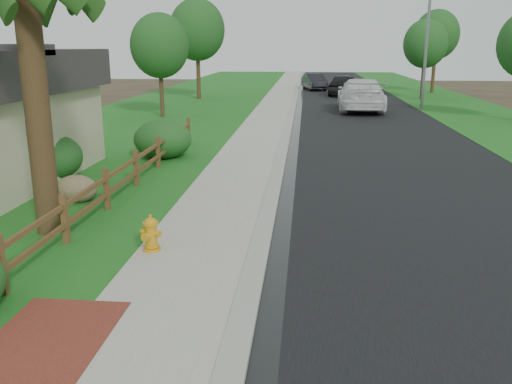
# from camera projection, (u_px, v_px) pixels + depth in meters

# --- Properties ---
(ground) EXTENTS (120.00, 120.00, 0.00)m
(ground) POSITION_uv_depth(u_px,v_px,m) (217.00, 319.00, 8.22)
(ground) COLOR #342B1C
(road) EXTENTS (8.00, 90.00, 0.02)m
(road) POSITION_uv_depth(u_px,v_px,m) (350.00, 100.00, 41.45)
(road) COLOR black
(road) RESTS_ON ground
(curb) EXTENTS (0.40, 90.00, 0.12)m
(curb) POSITION_uv_depth(u_px,v_px,m) (295.00, 99.00, 41.81)
(curb) COLOR #9C9A8D
(curb) RESTS_ON ground
(wet_gutter) EXTENTS (0.50, 90.00, 0.00)m
(wet_gutter) POSITION_uv_depth(u_px,v_px,m) (299.00, 99.00, 41.79)
(wet_gutter) COLOR black
(wet_gutter) RESTS_ON road
(sidewalk) EXTENTS (2.20, 90.00, 0.10)m
(sidewalk) POSITION_uv_depth(u_px,v_px,m) (278.00, 99.00, 41.93)
(sidewalk) COLOR gray
(sidewalk) RESTS_ON ground
(grass_strip) EXTENTS (1.60, 90.00, 0.06)m
(grass_strip) POSITION_uv_depth(u_px,v_px,m) (254.00, 99.00, 42.10)
(grass_strip) COLOR #1A5D1B
(grass_strip) RESTS_ON ground
(lawn_near) EXTENTS (9.00, 90.00, 0.04)m
(lawn_near) POSITION_uv_depth(u_px,v_px,m) (188.00, 98.00, 42.56)
(lawn_near) COLOR #1A5D1B
(lawn_near) RESTS_ON ground
(verge_far) EXTENTS (6.00, 90.00, 0.04)m
(verge_far) POSITION_uv_depth(u_px,v_px,m) (442.00, 100.00, 40.84)
(verge_far) COLOR #1A5D1B
(verge_far) RESTS_ON ground
(brick_patch) EXTENTS (1.60, 2.40, 0.11)m
(brick_patch) POSITION_uv_depth(u_px,v_px,m) (47.00, 343.00, 7.43)
(brick_patch) COLOR maroon
(brick_patch) RESTS_ON ground
(ranch_fence) EXTENTS (0.12, 16.92, 1.10)m
(ranch_fence) POSITION_uv_depth(u_px,v_px,m) (122.00, 176.00, 14.52)
(ranch_fence) COLOR #453017
(ranch_fence) RESTS_ON ground
(fire_hydrant) EXTENTS (0.48, 0.39, 0.73)m
(fire_hydrant) POSITION_uv_depth(u_px,v_px,m) (151.00, 234.00, 10.60)
(fire_hydrant) COLOR #C58817
(fire_hydrant) RESTS_ON sidewalk
(white_suv) EXTENTS (3.04, 7.02, 2.01)m
(white_suv) POSITION_uv_depth(u_px,v_px,m) (361.00, 95.00, 34.16)
(white_suv) COLOR silver
(white_suv) RESTS_ON road
(dark_car_mid) EXTENTS (3.08, 5.53, 1.78)m
(dark_car_mid) POSITION_uv_depth(u_px,v_px,m) (344.00, 84.00, 44.88)
(dark_car_mid) COLOR black
(dark_car_mid) RESTS_ON road
(dark_car_far) EXTENTS (2.54, 4.74, 1.48)m
(dark_car_far) POSITION_uv_depth(u_px,v_px,m) (314.00, 82.00, 50.46)
(dark_car_far) COLOR black
(dark_car_far) RESTS_ON road
(streetlight) EXTENTS (1.99, 1.02, 9.15)m
(streetlight) POSITION_uv_depth(u_px,v_px,m) (426.00, 26.00, 33.53)
(streetlight) COLOR slate
(streetlight) RESTS_ON ground
(boulder) EXTENTS (1.24, 1.02, 0.74)m
(boulder) POSITION_uv_depth(u_px,v_px,m) (76.00, 189.00, 14.21)
(boulder) COLOR brown
(boulder) RESTS_ON ground
(shrub_c) EXTENTS (2.24, 2.24, 1.44)m
(shrub_c) POSITION_uv_depth(u_px,v_px,m) (49.00, 157.00, 16.49)
(shrub_c) COLOR #1F4A1A
(shrub_c) RESTS_ON ground
(shrub_d) EXTENTS (2.50, 2.50, 1.43)m
(shrub_d) POSITION_uv_depth(u_px,v_px,m) (163.00, 139.00, 19.69)
(shrub_d) COLOR #1F4A1A
(shrub_d) RESTS_ON ground
(tree_near_left) EXTENTS (3.28, 3.28, 5.81)m
(tree_near_left) POSITION_uv_depth(u_px,v_px,m) (160.00, 46.00, 30.35)
(tree_near_left) COLOR #392217
(tree_near_left) RESTS_ON ground
(tree_mid_left) EXTENTS (4.17, 4.17, 7.46)m
(tree_mid_left) POSITION_uv_depth(u_px,v_px,m) (197.00, 30.00, 40.58)
(tree_mid_left) COLOR #392217
(tree_mid_left) RESTS_ON ground
(tree_mid_right) EXTENTS (3.29, 3.29, 5.96)m
(tree_mid_right) POSITION_uv_depth(u_px,v_px,m) (425.00, 44.00, 40.68)
(tree_mid_right) COLOR #392217
(tree_mid_right) RESTS_ON ground
(tree_far_right) EXTENTS (3.81, 3.81, 7.03)m
(tree_far_right) POSITION_uv_depth(u_px,v_px,m) (437.00, 35.00, 46.18)
(tree_far_right) COLOR #392217
(tree_far_right) RESTS_ON ground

